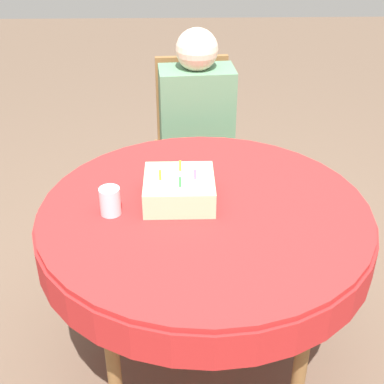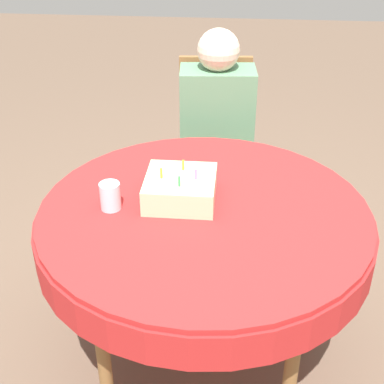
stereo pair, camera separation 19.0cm
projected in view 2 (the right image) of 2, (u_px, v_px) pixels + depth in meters
ground_plane at (202, 348)px, 2.29m from camera, size 12.00×12.00×0.00m
dining_table at (204, 227)px, 1.96m from camera, size 1.22×1.22×0.72m
chair at (215, 142)px, 2.85m from camera, size 0.45×0.45×0.94m
person at (216, 119)px, 2.68m from camera, size 0.38×0.33×1.13m
birthday_cake at (180, 188)px, 1.95m from camera, size 0.25×0.25×0.13m
drinking_glass at (110, 196)px, 1.90m from camera, size 0.07×0.07×0.10m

